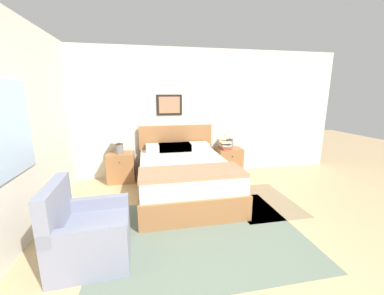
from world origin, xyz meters
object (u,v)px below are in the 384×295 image
nightstand_near_window (121,167)px  table_lamp_near_window (119,138)px  bed (184,176)px  nightstand_by_door (229,161)px  armchair (87,234)px  table_lamp_by_door (230,134)px

nightstand_near_window → table_lamp_near_window: (-0.01, -0.01, 0.59)m
bed → nightstand_by_door: 1.39m
armchair → nightstand_near_window: armchair is taller
armchair → nightstand_by_door: size_ratio=1.50×
nightstand_by_door → armchair: bearing=-136.1°
table_lamp_by_door → armchair: bearing=-136.3°
bed → nightstand_near_window: (-1.11, 0.82, -0.04)m
nightstand_by_door → nightstand_near_window: bearing=180.0°
table_lamp_near_window → table_lamp_by_door: same height
bed → table_lamp_near_window: bed is taller
armchair → nightstand_by_door: (2.37, 2.28, 0.00)m
armchair → table_lamp_by_door: table_lamp_by_door is taller
bed → table_lamp_by_door: bed is taller
bed → nightstand_by_door: size_ratio=3.70×
armchair → table_lamp_near_window: bearing=174.3°
bed → table_lamp_by_door: 1.49m
bed → armchair: bearing=-130.7°
nightstand_near_window → table_lamp_near_window: 0.59m
nightstand_by_door → table_lamp_near_window: table_lamp_near_window is taller
nightstand_by_door → table_lamp_near_window: size_ratio=1.27×
nightstand_by_door → bed: bearing=-143.6°
nightstand_near_window → table_lamp_near_window: table_lamp_near_window is taller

